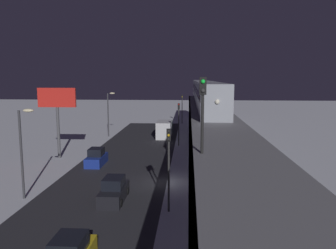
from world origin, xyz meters
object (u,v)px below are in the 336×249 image
Objects in this scene: subway_train at (204,91)px; box_truck at (164,129)px; commercial_billboard at (57,105)px; traffic_light_near at (169,158)px; traffic_light_mid at (179,118)px; traffic_light_far at (182,105)px; rail_signal at (203,102)px; sedan_black at (114,191)px; sedan_blue at (96,158)px.

subway_train reaches higher than box_truck.
traffic_light_near is at bearing 132.62° from commercial_billboard.
traffic_light_near is 1.00× the size of traffic_light_mid.
traffic_light_far is (3.98, -16.55, -3.76)m from subway_train.
traffic_light_far is (0.00, -24.75, 0.00)m from traffic_light_mid.
rail_signal reaches higher than commercial_billboard.
sedan_blue is (4.60, -11.15, 0.01)m from sedan_black.
traffic_light_near is (2.17, -6.95, -4.71)m from rail_signal.
traffic_light_mid is 1.00× the size of traffic_light_far.
commercial_billboard is at bearing 65.84° from traffic_light_far.
traffic_light_far is at bearing -90.00° from traffic_light_mid.
traffic_light_near reaches higher than box_truck.
commercial_billboard is at bearing -27.83° from sedan_blue.
box_truck is (4.87, -39.49, -7.56)m from rail_signal.
traffic_light_far is (-4.70, -47.40, 3.41)m from sedan_black.
sedan_blue is 0.64× the size of traffic_light_mid.
box_truck reaches higher than sedan_black.
traffic_light_near is at bearing 90.00° from traffic_light_mid.
traffic_light_mid is 17.39m from commercial_billboard.
subway_train is 33.40m from traffic_light_near.
subway_train is 13.87× the size of rail_signal.
rail_signal is 13.96m from sedan_black.
traffic_light_near is at bearing 83.12° from subway_train.
traffic_light_mid and traffic_light_far have the same top height.
commercial_billboard is at bearing 125.92° from sedan_black.
traffic_light_mid is (2.17, -31.69, -4.71)m from rail_signal.
traffic_light_far is (-9.30, -36.25, 3.40)m from sedan_blue.
sedan_blue is (13.28, 19.70, -7.16)m from subway_train.
sedan_black is at bearing -24.08° from traffic_light_near.
traffic_light_mid is at bearing 109.09° from box_truck.
traffic_light_near is at bearing 125.06° from sedan_blue.
rail_signal is 0.98× the size of sedan_blue.
subway_train is 9.40m from box_truck.
sedan_blue is 37.57m from traffic_light_far.
traffic_light_near and traffic_light_far have the same top height.
traffic_light_near is at bearing -72.62° from rail_signal.
traffic_light_mid is at bearing -128.97° from sedan_blue.
box_truck is at bearing -126.83° from commercial_billboard.
subway_train is at bearing -123.98° from sedan_blue.
rail_signal is (1.80, 39.89, 0.95)m from subway_train.
sedan_blue is 15.17m from traffic_light_mid.
sedan_blue is at bearing 152.17° from commercial_billboard.
traffic_light_mid reaches higher than box_truck.
rail_signal is 56.68m from traffic_light_far.
traffic_light_near reaches higher than sedan_black.
subway_train is 8.67× the size of traffic_light_mid.
traffic_light_near is (-2.70, 32.55, 2.85)m from box_truck.
commercial_billboard is at bearing 29.74° from traffic_light_mid.
subway_train is 12.19× the size of sedan_black.
traffic_light_far is at bearing -104.39° from sedan_blue.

